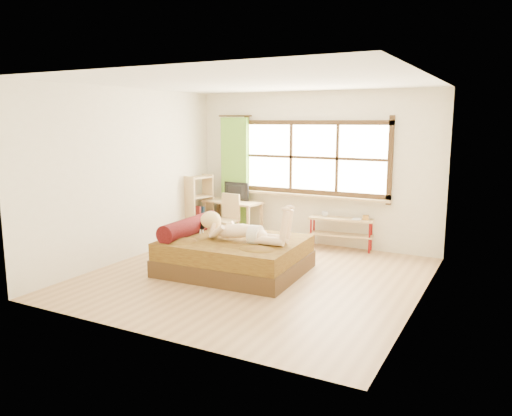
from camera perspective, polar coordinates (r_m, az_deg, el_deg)
The scene contains 18 objects.
floor at distance 7.16m, azimuth -0.21°, elevation -7.87°, with size 4.50×4.50×0.00m, color #9E754C.
ceiling at distance 6.84m, azimuth -0.22°, elevation 14.21°, with size 4.50×4.50×0.00m, color white.
wall_back at distance 8.91m, azimuth 6.63°, elevation 4.46°, with size 4.50×4.50×0.00m, color silver.
wall_front at distance 5.02m, azimuth -12.39°, elevation 0.04°, with size 4.50×4.50×0.00m, color silver.
wall_left at distance 8.17m, azimuth -14.31°, elevation 3.72°, with size 4.50×4.50×0.00m, color silver.
wall_right at distance 6.15m, azimuth 18.62°, elevation 1.55°, with size 4.50×4.50×0.00m, color silver.
window at distance 8.87m, azimuth 6.58°, elevation 5.47°, with size 2.80×0.16×1.46m.
curtain at distance 9.49m, azimuth -2.42°, elevation 3.64°, with size 0.55×0.10×2.20m, color #528B26.
bed at distance 7.36m, azimuth -2.80°, elevation -5.23°, with size 2.03×1.66×0.75m.
woman at distance 7.10m, azimuth -1.65°, elevation -1.48°, with size 1.37×0.39×0.59m, color beige, non-canonical shape.
kitten at distance 7.72m, azimuth -6.73°, elevation -1.96°, with size 0.29×0.12×0.24m, color black, non-canonical shape.
desk at distance 9.39m, azimuth -2.69°, elevation 0.27°, with size 1.19×0.67×0.71m.
monitor at distance 9.39m, azimuth -2.55°, elevation 1.90°, with size 0.59×0.08×0.34m, color black.
chair at distance 9.04m, azimuth -3.27°, elevation -0.89°, with size 0.45×0.45×0.89m.
pipe_shelf at distance 8.69m, azimuth 9.76°, elevation -2.09°, with size 1.12×0.41×0.62m.
cup at distance 8.75m, azimuth 7.86°, elevation -0.68°, with size 0.11×0.11×0.09m, color gray.
book at distance 8.60m, azimuth 10.98°, elevation -1.20°, with size 0.15×0.20×0.02m, color gray.
bookshelf at distance 9.48m, azimuth -6.53°, elevation 0.21°, with size 0.39×0.56×1.18m.
Camera 1 is at (3.21, -6.02, 2.20)m, focal length 35.00 mm.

